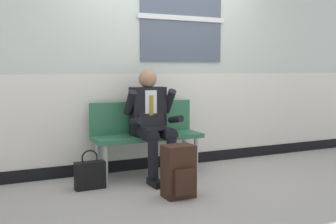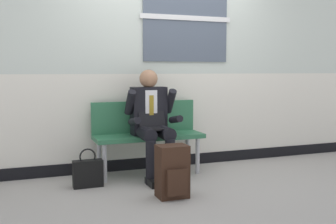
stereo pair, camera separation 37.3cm
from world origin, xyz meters
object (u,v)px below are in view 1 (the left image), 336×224
(person_seated, at_px, (152,121))
(bench_with_person, at_px, (146,131))
(backpack, at_px, (179,172))
(handbag, at_px, (90,175))

(person_seated, bearing_deg, bench_with_person, 90.00)
(bench_with_person, relative_size, backpack, 2.51)
(backpack, distance_m, handbag, 0.95)
(backpack, relative_size, handbag, 1.24)
(bench_with_person, relative_size, handbag, 3.10)
(bench_with_person, distance_m, backpack, 1.00)
(bench_with_person, bearing_deg, backpack, -93.37)
(bench_with_person, distance_m, handbag, 0.90)
(backpack, bearing_deg, person_seated, 85.79)
(person_seated, distance_m, backpack, 0.87)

